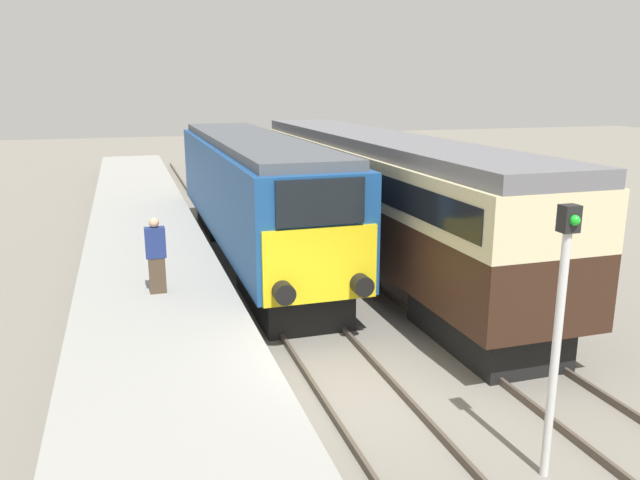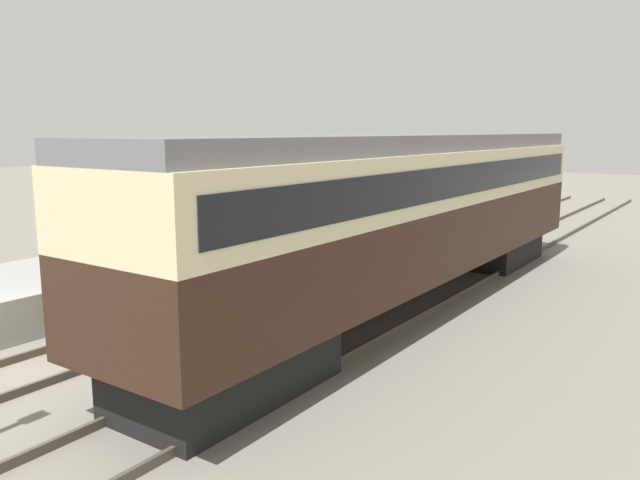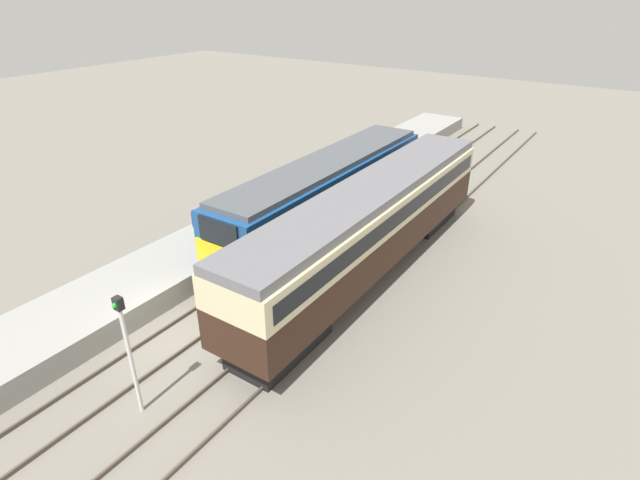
% 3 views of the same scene
% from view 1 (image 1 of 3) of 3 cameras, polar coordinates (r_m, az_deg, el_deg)
% --- Properties ---
extents(ground_plane, '(120.00, 120.00, 0.00)m').
position_cam_1_polar(ground_plane, '(11.58, 3.73, -14.16)').
color(ground_plane, slate).
extents(platform_left, '(3.50, 50.00, 0.92)m').
position_cam_1_polar(platform_left, '(18.20, -15.35, -2.43)').
color(platform_left, gray).
rests_on(platform_left, ground_plane).
extents(rails_near_track, '(1.51, 60.00, 0.14)m').
position_cam_1_polar(rails_near_track, '(15.91, -2.77, -5.79)').
color(rails_near_track, '#4C4238').
rests_on(rails_near_track, ground_plane).
extents(rails_far_track, '(1.50, 60.00, 0.14)m').
position_cam_1_polar(rails_far_track, '(17.04, 8.39, -4.57)').
color(rails_far_track, '#4C4238').
rests_on(rails_far_track, ground_plane).
extents(locomotive, '(2.70, 14.70, 3.91)m').
position_cam_1_polar(locomotive, '(19.67, -6.22, 4.39)').
color(locomotive, black).
rests_on(locomotive, ground_plane).
extents(passenger_carriage, '(2.75, 16.69, 4.03)m').
position_cam_1_polar(passenger_carriage, '(18.79, 5.19, 4.70)').
color(passenger_carriage, black).
rests_on(passenger_carriage, ground_plane).
extents(person_on_platform, '(0.44, 0.26, 1.72)m').
position_cam_1_polar(person_on_platform, '(14.29, -14.75, -1.39)').
color(person_on_platform, '#473828').
rests_on(person_on_platform, platform_left).
extents(signal_post, '(0.24, 0.28, 3.96)m').
position_cam_1_polar(signal_post, '(9.08, 21.01, -7.01)').
color(signal_post, silver).
rests_on(signal_post, ground_plane).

